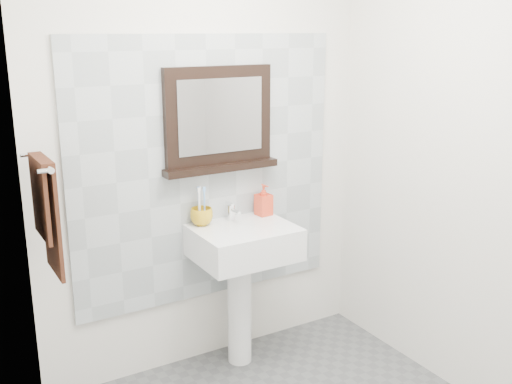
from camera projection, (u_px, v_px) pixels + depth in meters
back_wall at (206, 153)px, 3.37m from camera, size 2.00×0.01×2.50m
left_wall at (80, 241)px, 1.96m from camera, size 0.01×2.20×2.50m
right_wall at (487, 170)px, 2.95m from camera, size 0.01×2.20×2.50m
splashback at (208, 171)px, 3.38m from camera, size 1.60×0.02×1.50m
pedestal_sink at (243, 257)px, 3.38m from camera, size 0.55×0.44×0.96m
toothbrush_cup at (202, 217)px, 3.35m from camera, size 0.15×0.15×0.10m
toothbrushes at (201, 204)px, 3.33m from camera, size 0.05×0.04×0.21m
soap_dispenser at (264, 200)px, 3.52m from camera, size 0.09×0.09×0.19m
framed_mirror at (219, 122)px, 3.32m from camera, size 0.68×0.11×0.58m
towel_bar at (40, 162)px, 2.64m from camera, size 0.07×0.40×0.03m
hand_towel at (46, 207)px, 2.70m from camera, size 0.06×0.30×0.55m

